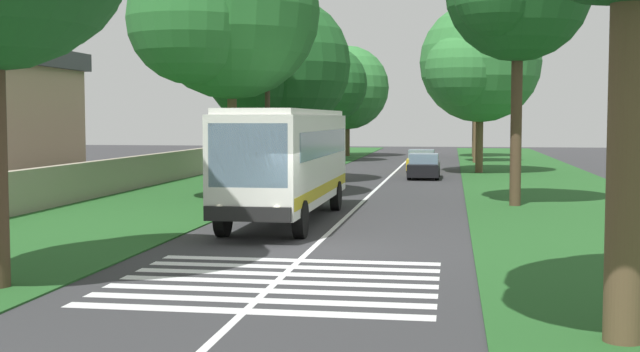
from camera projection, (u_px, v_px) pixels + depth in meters
ground at (313, 248)px, 22.16m from camera, size 160.00×160.00×0.00m
grass_verge_left at (190, 193)px, 38.22m from camera, size 120.00×8.00×0.04m
grass_verge_right at (559, 199)px, 35.66m from camera, size 120.00×8.00×0.04m
centre_line at (369, 196)px, 36.94m from camera, size 110.00×0.16×0.01m
coach_bus at (288, 157)px, 27.90m from camera, size 11.16×2.62×3.73m
zebra_crossing at (276, 282)px, 17.58m from camera, size 5.85×6.80×0.01m
trailing_car_0 at (424, 167)px, 47.83m from camera, size 4.30×1.78×1.43m
trailing_car_1 at (421, 161)px, 53.80m from camera, size 4.30×1.78×1.43m
roadside_tree_left_0 at (327, 87)px, 65.96m from camera, size 7.74×6.19×9.14m
roadside_tree_left_1 at (345, 90)px, 74.75m from camera, size 8.71×7.49×9.89m
roadside_tree_left_3 at (279, 69)px, 44.46m from camera, size 8.82×7.27×9.88m
roadside_tree_left_4 at (227, 17)px, 34.96m from camera, size 9.45×7.45×11.63m
roadside_tree_right_0 at (478, 65)px, 52.12m from camera, size 8.96×7.53×10.67m
roadside_tree_right_2 at (474, 70)px, 72.92m from camera, size 7.00×5.71×10.68m
roadside_tree_right_3 at (475, 60)px, 63.68m from camera, size 5.46×4.68×10.36m
utility_pole at (267, 100)px, 38.16m from camera, size 0.24×1.40×8.15m
roadside_wall at (157, 168)px, 43.63m from camera, size 70.00×0.40×1.56m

